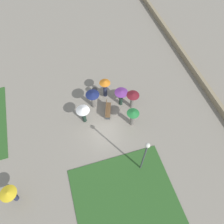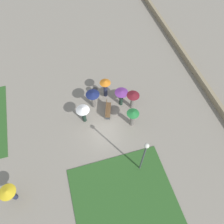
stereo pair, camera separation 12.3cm
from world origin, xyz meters
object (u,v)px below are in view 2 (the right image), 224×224
object	(u,v)px
crowd_person_orange	(105,85)
crowd_person_purple	(121,95)
lamp_post	(144,154)
crowd_person_maroon	(133,98)
crowd_person_white	(83,111)
trash_bin	(95,92)
crowd_person_green	(133,116)
lone_walker_far_path	(9,193)
crowd_person_navy	(93,97)
park_bench	(107,110)

from	to	relation	value
crowd_person_orange	crowd_person_purple	size ratio (longest dim) A/B	1.07
lamp_post	crowd_person_maroon	distance (m)	5.88
crowd_person_maroon	crowd_person_purple	bearing A→B (deg)	-7.70
crowd_person_orange	crowd_person_maroon	xyz separation A→B (m)	(-1.96, -1.91, 0.00)
crowd_person_purple	crowd_person_white	xyz separation A→B (m)	(-0.78, 3.55, 0.04)
trash_bin	crowd_person_white	world-z (taller)	crowd_person_white
crowd_person_maroon	crowd_person_green	bearing A→B (deg)	97.89
crowd_person_green	crowd_person_maroon	xyz separation A→B (m)	(1.67, -0.59, 0.12)
trash_bin	crowd_person_green	distance (m)	4.63
lamp_post	crowd_person_orange	bearing A→B (deg)	4.84
crowd_person_green	crowd_person_white	world-z (taller)	crowd_person_white
crowd_person_green	crowd_person_white	size ratio (longest dim) A/B	0.99
lamp_post	crowd_person_white	world-z (taller)	lamp_post
lamp_post	crowd_person_orange	world-z (taller)	lamp_post
lone_walker_far_path	crowd_person_white	bearing A→B (deg)	-97.18
crowd_person_orange	crowd_person_green	bearing A→B (deg)	138.93
crowd_person_orange	crowd_person_white	xyz separation A→B (m)	(-2.15, 2.48, 0.05)
crowd_person_navy	crowd_person_orange	bearing A→B (deg)	0.39
lone_walker_far_path	trash_bin	bearing A→B (deg)	-92.02
trash_bin	crowd_person_navy	size ratio (longest dim) A/B	0.41
crowd_person_maroon	crowd_person_navy	xyz separation A→B (m)	(1.06, 3.26, 0.01)
trash_bin	crowd_person_white	xyz separation A→B (m)	(-2.49, 1.58, 1.05)
lamp_post	crowd_person_purple	bearing A→B (deg)	-4.02
crowd_person_maroon	crowd_person_purple	xyz separation A→B (m)	(0.59, 0.84, 0.01)
lamp_post	lone_walker_far_path	distance (m)	9.35
park_bench	trash_bin	bearing A→B (deg)	33.01
trash_bin	crowd_person_navy	xyz separation A→B (m)	(-1.24, 0.45, 1.01)
crowd_person_purple	lone_walker_far_path	xyz separation A→B (m)	(-5.68, 9.66, -0.09)
lamp_post	crowd_person_navy	xyz separation A→B (m)	(6.63, 1.99, -1.38)
trash_bin	crowd_person_orange	world-z (taller)	crowd_person_orange
crowd_person_green	crowd_person_orange	distance (m)	3.86
crowd_person_navy	crowd_person_white	distance (m)	1.69
crowd_person_white	lone_walker_far_path	distance (m)	7.82
lone_walker_far_path	crowd_person_orange	bearing A→B (deg)	-96.52
trash_bin	lone_walker_far_path	xyz separation A→B (m)	(-7.38, 7.68, 0.92)
park_bench	crowd_person_purple	distance (m)	1.80
crowd_person_purple	crowd_person_navy	distance (m)	2.47
trash_bin	crowd_person_purple	bearing A→B (deg)	-130.84
lamp_post	crowd_person_maroon	xyz separation A→B (m)	(5.57, -1.27, -1.39)
park_bench	lone_walker_far_path	xyz separation A→B (m)	(-5.12, 8.23, 0.86)
crowd_person_green	crowd_person_maroon	size ratio (longest dim) A/B	0.98
park_bench	crowd_person_green	size ratio (longest dim) A/B	0.87
park_bench	crowd_person_orange	xyz separation A→B (m)	(1.92, -0.36, 0.94)
park_bench	crowd_person_orange	size ratio (longest dim) A/B	0.81
trash_bin	crowd_person_orange	size ratio (longest dim) A/B	0.39
trash_bin	lamp_post	bearing A→B (deg)	-168.89
lamp_post	trash_bin	world-z (taller)	lamp_post
crowd_person_green	crowd_person_navy	bearing A→B (deg)	179.90
crowd_person_purple	crowd_person_navy	bearing A→B (deg)	82.87
lamp_post	crowd_person_orange	distance (m)	7.68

